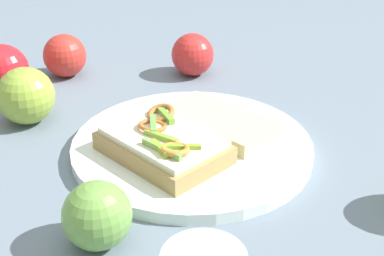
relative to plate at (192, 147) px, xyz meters
The scene contains 9 objects.
ground_plane 0.01m from the plate, ahead, with size 2.00×2.00×0.00m, color slate.
plate is the anchor object (origin of this frame).
sandwich 0.06m from the plate, 12.64° to the left, with size 0.13×0.17×0.05m.
bread_slice_side 0.05m from the plate, 167.18° to the right, with size 0.15×0.08×0.02m, color beige.
apple_0 0.25m from the plate, 51.99° to the right, with size 0.08×0.08×0.08m, color #90AE3C.
apple_2 0.33m from the plate, 81.94° to the right, with size 0.07×0.07×0.07m, color red.
apple_3 0.26m from the plate, 122.19° to the right, with size 0.07×0.07×0.07m, color red.
apple_4 0.35m from the plate, 63.20° to the right, with size 0.08×0.08×0.08m, color red.
apple_5 0.21m from the plate, 30.78° to the left, with size 0.07×0.07×0.07m, color #6CA045.
Camera 1 is at (0.33, 0.53, 0.37)m, focal length 51.72 mm.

